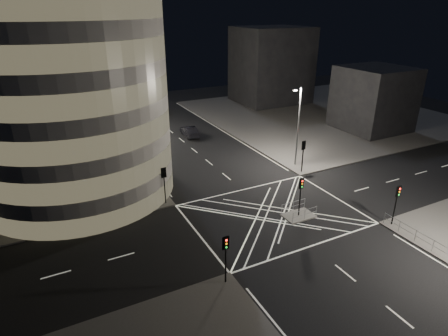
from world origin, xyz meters
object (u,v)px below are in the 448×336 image
street_lamp_left_near (142,140)px  traffic_signal_fr (303,151)px  traffic_signal_island (301,190)px  street_lamp_left_far (108,104)px  central_island (298,216)px  traffic_signal_fl (164,179)px  traffic_signal_nr (397,198)px  sedan (190,131)px  traffic_signal_nl (226,251)px  street_lamp_right_far (298,124)px

street_lamp_left_near → traffic_signal_fr: bearing=-15.9°
traffic_signal_island → street_lamp_left_far: bearing=110.0°
central_island → traffic_signal_island: 2.84m
traffic_signal_fl → traffic_signal_nr: (17.60, -13.60, 0.00)m
traffic_signal_nr → street_lamp_left_near: bearing=134.1°
traffic_signal_fl → traffic_signal_nr: bearing=-37.7°
traffic_signal_fl → street_lamp_left_far: 23.36m
traffic_signal_island → street_lamp_left_far: street_lamp_left_far is taller
traffic_signal_fr → street_lamp_left_far: 29.63m
traffic_signal_fl → traffic_signal_fr: bearing=0.0°
traffic_signal_fl → sedan: traffic_signal_fl is taller
central_island → traffic_signal_nr: 9.08m
street_lamp_left_near → street_lamp_left_far: bearing=90.0°
traffic_signal_nl → street_lamp_left_far: bearing=91.0°
traffic_signal_fl → traffic_signal_nl: (0.00, -13.60, 0.00)m
central_island → street_lamp_left_near: (-11.44, 13.50, 5.47)m
sedan → traffic_signal_fr: bearing=112.6°
traffic_signal_fl → street_lamp_left_near: size_ratio=0.40×
central_island → traffic_signal_fl: traffic_signal_fl is taller
sedan → traffic_signal_fl: bearing=64.1°
street_lamp_left_far → street_lamp_right_far: 28.23m
street_lamp_left_near → traffic_signal_fl: bearing=-83.0°
traffic_signal_nl → traffic_signal_island: same height
traffic_signal_fl → traffic_signal_fr: 17.60m
traffic_signal_nr → sedan: bearing=102.0°
traffic_signal_fr → street_lamp_left_near: street_lamp_left_near is taller
traffic_signal_nl → street_lamp_left_far: (-0.64, 36.80, 2.63)m
traffic_signal_island → street_lamp_right_far: 13.13m
traffic_signal_fl → street_lamp_left_near: (-0.64, 5.20, 2.63)m
traffic_signal_island → street_lamp_left_far: (-11.44, 31.50, 2.63)m
traffic_signal_nr → street_lamp_left_far: (-18.24, 36.80, 2.63)m
sedan → street_lamp_left_near: bearing=54.3°
traffic_signal_nr → street_lamp_left_far: size_ratio=0.40×
street_lamp_left_near → street_lamp_right_far: 19.11m
central_island → traffic_signal_nl: size_ratio=0.75×
traffic_signal_island → street_lamp_left_far: size_ratio=0.40×
traffic_signal_nl → traffic_signal_fr: (17.60, 13.60, 0.00)m
street_lamp_left_far → sedan: street_lamp_left_far is taller
traffic_signal_fl → traffic_signal_island: same height
traffic_signal_fr → traffic_signal_island: bearing=-129.3°
traffic_signal_fl → central_island: bearing=-37.5°
traffic_signal_fr → street_lamp_left_near: (-18.24, 5.20, 2.63)m
traffic_signal_island → street_lamp_left_near: size_ratio=0.40×
traffic_signal_fr → traffic_signal_nr: bearing=-90.0°
traffic_signal_island → traffic_signal_fl: bearing=142.5°
street_lamp_right_far → traffic_signal_nr: bearing=-92.3°
traffic_signal_island → traffic_signal_fr: bearing=50.7°
central_island → traffic_signal_island: traffic_signal_island is taller
street_lamp_left_far → sedan: size_ratio=2.02×
traffic_signal_fr → traffic_signal_nr: same height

